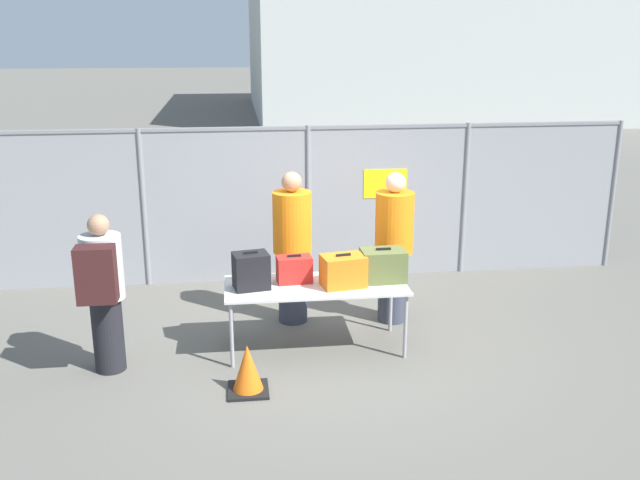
{
  "coord_description": "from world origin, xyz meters",
  "views": [
    {
      "loc": [
        -1.0,
        -7.14,
        3.35
      ],
      "look_at": [
        -0.05,
        0.54,
        1.05
      ],
      "focal_mm": 40.0,
      "sensor_mm": 36.0,
      "label": 1
    }
  ],
  "objects_px": {
    "suitcase_orange": "(343,271)",
    "traveler_hooded": "(103,288)",
    "security_worker_far": "(394,246)",
    "suitcase_red": "(294,269)",
    "inspection_table": "(316,289)",
    "suitcase_olive": "(383,265)",
    "utility_trailer": "(343,204)",
    "suitcase_black": "(251,271)",
    "traffic_cone": "(248,370)",
    "security_worker_near": "(292,246)"
  },
  "relations": [
    {
      "from": "suitcase_black",
      "to": "traffic_cone",
      "type": "bearing_deg",
      "value": -95.15
    },
    {
      "from": "suitcase_black",
      "to": "traveler_hooded",
      "type": "distance_m",
      "value": 1.49
    },
    {
      "from": "traveler_hooded",
      "to": "utility_trailer",
      "type": "relative_size",
      "value": 0.44
    },
    {
      "from": "traveler_hooded",
      "to": "suitcase_red",
      "type": "bearing_deg",
      "value": 18.77
    },
    {
      "from": "inspection_table",
      "to": "suitcase_orange",
      "type": "xyz_separation_m",
      "value": [
        0.28,
        -0.07,
        0.22
      ]
    },
    {
      "from": "suitcase_black",
      "to": "security_worker_far",
      "type": "bearing_deg",
      "value": 22.36
    },
    {
      "from": "inspection_table",
      "to": "traffic_cone",
      "type": "bearing_deg",
      "value": -130.49
    },
    {
      "from": "suitcase_orange",
      "to": "security_worker_far",
      "type": "distance_m",
      "value": 1.03
    },
    {
      "from": "security_worker_far",
      "to": "traffic_cone",
      "type": "bearing_deg",
      "value": 26.03
    },
    {
      "from": "security_worker_far",
      "to": "suitcase_black",
      "type": "bearing_deg",
      "value": 6.78
    },
    {
      "from": "traveler_hooded",
      "to": "security_worker_near",
      "type": "height_order",
      "value": "security_worker_near"
    },
    {
      "from": "security_worker_far",
      "to": "suitcase_red",
      "type": "bearing_deg",
      "value": 9.09
    },
    {
      "from": "suitcase_red",
      "to": "suitcase_black",
      "type": "bearing_deg",
      "value": -164.07
    },
    {
      "from": "suitcase_olive",
      "to": "utility_trailer",
      "type": "relative_size",
      "value": 0.13
    },
    {
      "from": "suitcase_orange",
      "to": "security_worker_far",
      "type": "bearing_deg",
      "value": 46.21
    },
    {
      "from": "traveler_hooded",
      "to": "utility_trailer",
      "type": "distance_m",
      "value": 6.28
    },
    {
      "from": "suitcase_red",
      "to": "traffic_cone",
      "type": "height_order",
      "value": "suitcase_red"
    },
    {
      "from": "suitcase_black",
      "to": "suitcase_orange",
      "type": "bearing_deg",
      "value": -3.11
    },
    {
      "from": "suitcase_black",
      "to": "inspection_table",
      "type": "bearing_deg",
      "value": 1.76
    },
    {
      "from": "suitcase_red",
      "to": "suitcase_olive",
      "type": "distance_m",
      "value": 0.96
    },
    {
      "from": "traffic_cone",
      "to": "security_worker_near",
      "type": "bearing_deg",
      "value": 71.02
    },
    {
      "from": "utility_trailer",
      "to": "security_worker_far",
      "type": "bearing_deg",
      "value": -91.21
    },
    {
      "from": "inspection_table",
      "to": "traveler_hooded",
      "type": "distance_m",
      "value": 2.17
    },
    {
      "from": "inspection_table",
      "to": "traffic_cone",
      "type": "relative_size",
      "value": 3.98
    },
    {
      "from": "suitcase_red",
      "to": "inspection_table",
      "type": "bearing_deg",
      "value": -27.1
    },
    {
      "from": "security_worker_far",
      "to": "utility_trailer",
      "type": "distance_m",
      "value": 4.42
    },
    {
      "from": "security_worker_near",
      "to": "utility_trailer",
      "type": "relative_size",
      "value": 0.49
    },
    {
      "from": "inspection_table",
      "to": "suitcase_olive",
      "type": "xyz_separation_m",
      "value": [
        0.73,
        0.04,
        0.22
      ]
    },
    {
      "from": "traveler_hooded",
      "to": "security_worker_far",
      "type": "xyz_separation_m",
      "value": [
        3.14,
        0.97,
        0.03
      ]
    },
    {
      "from": "traveler_hooded",
      "to": "suitcase_orange",
      "type": "bearing_deg",
      "value": 12.03
    },
    {
      "from": "suitcase_black",
      "to": "suitcase_olive",
      "type": "xyz_separation_m",
      "value": [
        1.42,
        0.06,
        -0.02
      ]
    },
    {
      "from": "inspection_table",
      "to": "traffic_cone",
      "type": "height_order",
      "value": "inspection_table"
    },
    {
      "from": "traffic_cone",
      "to": "traveler_hooded",
      "type": "bearing_deg",
      "value": 157.03
    },
    {
      "from": "suitcase_black",
      "to": "utility_trailer",
      "type": "relative_size",
      "value": 0.11
    },
    {
      "from": "inspection_table",
      "to": "security_worker_near",
      "type": "relative_size",
      "value": 1.07
    },
    {
      "from": "suitcase_olive",
      "to": "traveler_hooded",
      "type": "distance_m",
      "value": 2.9
    },
    {
      "from": "suitcase_orange",
      "to": "utility_trailer",
      "type": "distance_m",
      "value": 5.22
    },
    {
      "from": "suitcase_black",
      "to": "security_worker_far",
      "type": "relative_size",
      "value": 0.23
    },
    {
      "from": "suitcase_orange",
      "to": "traveler_hooded",
      "type": "relative_size",
      "value": 0.3
    },
    {
      "from": "inspection_table",
      "to": "suitcase_black",
      "type": "relative_size",
      "value": 4.76
    },
    {
      "from": "suitcase_red",
      "to": "traffic_cone",
      "type": "distance_m",
      "value": 1.31
    },
    {
      "from": "suitcase_orange",
      "to": "traveler_hooded",
      "type": "distance_m",
      "value": 2.44
    },
    {
      "from": "suitcase_black",
      "to": "suitcase_red",
      "type": "relative_size",
      "value": 1.05
    },
    {
      "from": "suitcase_olive",
      "to": "suitcase_red",
      "type": "bearing_deg",
      "value": 175.78
    },
    {
      "from": "utility_trailer",
      "to": "traffic_cone",
      "type": "relative_size",
      "value": 7.63
    },
    {
      "from": "traveler_hooded",
      "to": "utility_trailer",
      "type": "xyz_separation_m",
      "value": [
        3.23,
        5.36,
        -0.52
      ]
    },
    {
      "from": "suitcase_red",
      "to": "security_worker_far",
      "type": "relative_size",
      "value": 0.22
    },
    {
      "from": "traffic_cone",
      "to": "suitcase_red",
      "type": "bearing_deg",
      "value": 61.57
    },
    {
      "from": "security_worker_near",
      "to": "suitcase_olive",
      "type": "bearing_deg",
      "value": 140.34
    },
    {
      "from": "suitcase_orange",
      "to": "traffic_cone",
      "type": "xyz_separation_m",
      "value": [
        -1.04,
        -0.82,
        -0.68
      ]
    }
  ]
}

